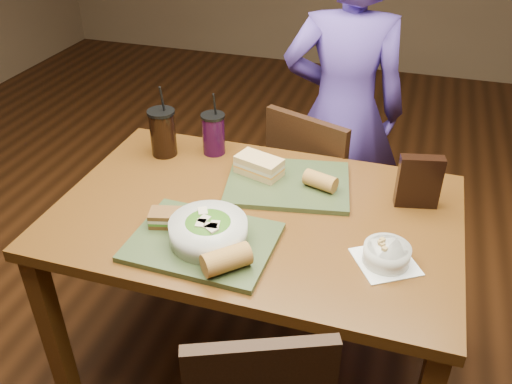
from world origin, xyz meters
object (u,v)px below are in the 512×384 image
tray_near (203,242)px  soup_bowl (387,254)px  tray_far (288,184)px  baguette_near (226,259)px  chair_far (307,189)px  chip_bag (419,182)px  dining_table (256,232)px  baguette_far (320,181)px  diner (343,113)px  cup_berry (214,134)px  sandwich_near (166,218)px  cup_cola (163,132)px  salad_bowl (208,230)px  sandwich_far (259,166)px

tray_near → soup_bowl: soup_bowl is taller
tray_far → baguette_near: (-0.05, -0.49, 0.04)m
chair_far → chip_bag: chip_bag is taller
dining_table → tray_far: tray_far is taller
chair_far → baguette_near: 0.97m
soup_bowl → baguette_far: bearing=130.0°
diner → cup_berry: (-0.41, -0.51, 0.08)m
chair_far → sandwich_near: size_ratio=7.64×
chair_far → baguette_far: bearing=-73.6°
tray_far → cup_cola: cup_cola is taller
chair_far → cup_cola: 0.70m
soup_bowl → chair_far: bearing=117.5°
tray_near → cup_cola: (-0.35, 0.47, 0.08)m
tray_near → dining_table: bearing=65.9°
cup_cola → salad_bowl: bearing=-51.9°
baguette_near → cup_berry: size_ratio=0.54×
tray_near → chip_bag: (0.59, 0.40, 0.08)m
sandwich_far → baguette_far: 0.23m
salad_bowl → cup_berry: 0.57m
dining_table → sandwich_near: bearing=-142.4°
diner → tray_near: bearing=67.6°
tray_near → cup_berry: cup_berry is taller
baguette_near → cup_berry: (-0.29, 0.64, 0.03)m
sandwich_near → baguette_near: size_ratio=0.84×
tray_near → chip_bag: 0.72m
tray_far → cup_cola: (-0.51, 0.08, 0.08)m
chair_far → cup_berry: 0.55m
soup_bowl → sandwich_near: bearing=-176.5°
sandwich_far → cup_cola: size_ratio=0.65×
salad_bowl → baguette_far: size_ratio=2.06×
tray_near → baguette_near: size_ratio=3.14×
dining_table → salad_bowl: bearing=-110.0°
dining_table → cup_berry: (-0.27, 0.32, 0.17)m
dining_table → diner: size_ratio=0.87×
tray_far → sandwich_near: sandwich_near is taller
salad_bowl → chip_bag: 0.70m
chair_far → baguette_near: size_ratio=6.44×
soup_bowl → sandwich_far: size_ratio=1.23×
chair_far → tray_near: chair_far is taller
baguette_near → cup_berry: bearing=113.9°
cup_berry → salad_bowl: bearing=-70.4°
dining_table → baguette_near: bearing=-87.2°
sandwich_far → dining_table: bearing=-75.6°
chair_far → tray_near: (-0.15, -0.81, 0.28)m
salad_bowl → sandwich_far: bearing=86.0°
soup_bowl → sandwich_far: sandwich_far is taller
tray_near → sandwich_near: sandwich_near is taller
soup_bowl → sandwich_far: 0.59m
tray_near → baguette_near: baguette_near is taller
dining_table → tray_near: 0.26m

